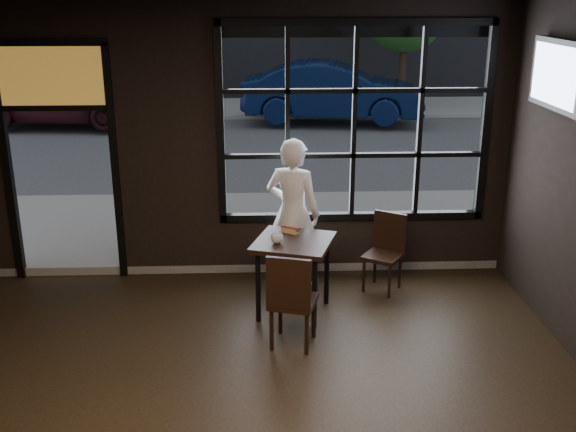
{
  "coord_description": "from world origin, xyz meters",
  "views": [
    {
      "loc": [
        0.14,
        -3.96,
        3.24
      ],
      "look_at": [
        0.4,
        2.2,
        1.15
      ],
      "focal_mm": 42.0,
      "sensor_mm": 36.0,
      "label": 1
    }
  ],
  "objects_px": {
    "chair_near": "(293,298)",
    "man": "(293,213)",
    "navy_car": "(333,91)",
    "cafe_table": "(293,276)"
  },
  "relations": [
    {
      "from": "man",
      "to": "navy_car",
      "type": "distance_m",
      "value": 9.68
    },
    {
      "from": "chair_near",
      "to": "navy_car",
      "type": "relative_size",
      "value": 0.22
    },
    {
      "from": "chair_near",
      "to": "navy_car",
      "type": "bearing_deg",
      "value": -81.9
    },
    {
      "from": "chair_near",
      "to": "man",
      "type": "relative_size",
      "value": 0.56
    },
    {
      "from": "cafe_table",
      "to": "navy_car",
      "type": "height_order",
      "value": "navy_car"
    },
    {
      "from": "man",
      "to": "chair_near",
      "type": "bearing_deg",
      "value": 110.05
    },
    {
      "from": "chair_near",
      "to": "man",
      "type": "xyz_separation_m",
      "value": [
        0.07,
        1.39,
        0.38
      ]
    },
    {
      "from": "man",
      "to": "navy_car",
      "type": "xyz_separation_m",
      "value": [
        1.46,
        9.57,
        -0.03
      ]
    },
    {
      "from": "chair_near",
      "to": "man",
      "type": "height_order",
      "value": "man"
    },
    {
      "from": "cafe_table",
      "to": "chair_near",
      "type": "xyz_separation_m",
      "value": [
        -0.04,
        -0.67,
        0.07
      ]
    }
  ]
}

